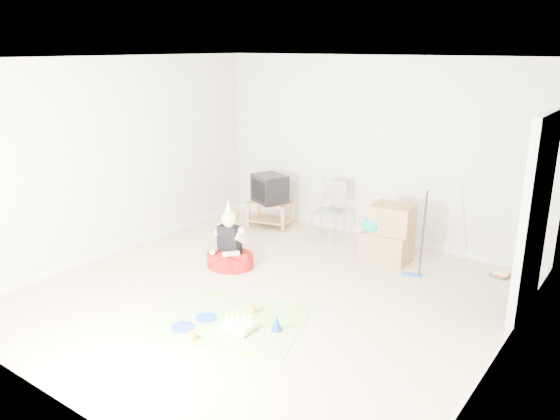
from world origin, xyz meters
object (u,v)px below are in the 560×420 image
Objects in this scene: seated_woman at (230,252)px; cardboard_boxes at (388,234)px; tv_stand at (270,212)px; birthday_cake at (238,326)px; crt_tv at (270,188)px; folding_chair at (328,212)px.

cardboard_boxes is at bearing 42.03° from seated_woman.
tv_stand is 3.26m from birthday_cake.
tv_stand is 2.29× the size of birthday_cake.
birthday_cake is at bearing -46.12° from seated_woman.
seated_woman is (-1.53, -1.38, -0.17)m from cardboard_boxes.
seated_woman is 1.66m from birthday_cake.
cardboard_boxes is 2.42× the size of birthday_cake.
crt_tv is 1.73m from seated_woman.
seated_woman is 2.86× the size of birthday_cake.
folding_chair is at bearing 103.22° from birthday_cake.
seated_woman is at bearing -137.97° from cardboard_boxes.
birthday_cake is (1.70, -2.77, -0.57)m from crt_tv.
seated_woman is at bearing -107.13° from folding_chair.
tv_stand is at bearing 109.34° from seated_woman.
cardboard_boxes is at bearing -5.44° from tv_stand.
folding_chair is (1.05, 0.02, -0.19)m from crt_tv.
crt_tv reaches higher than cardboard_boxes.
cardboard_boxes is at bearing 81.52° from birthday_cake.
crt_tv is 1.06m from folding_chair.
birthday_cake is (1.70, -2.77, -0.20)m from tv_stand.
seated_woman is (0.55, -1.58, -0.05)m from tv_stand.
cardboard_boxes reaches higher than birthday_cake.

